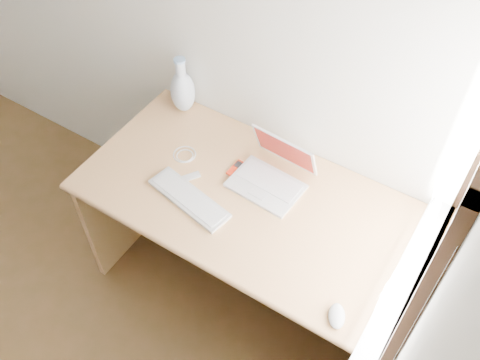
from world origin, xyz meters
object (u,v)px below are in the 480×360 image
Objects in this scene: laptop at (271,174)px; vase at (183,90)px; external_keyboard at (189,198)px; desk at (261,216)px.

vase reaches higher than laptop.
laptop is 0.36m from external_keyboard.
vase reaches higher than external_keyboard.
external_keyboard is 1.35× the size of vase.
desk is 4.69× the size of laptop.
vase is at bearing 167.49° from laptop.
vase is (-0.56, 0.21, 0.35)m from desk.
external_keyboard is (-0.23, -0.27, -0.04)m from laptop.
laptop is at bearing -16.26° from vase.
laptop reaches higher than desk.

